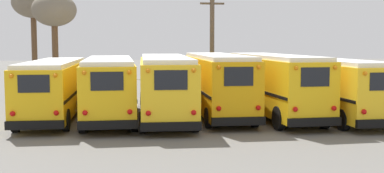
{
  "coord_description": "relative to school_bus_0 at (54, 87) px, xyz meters",
  "views": [
    {
      "loc": [
        -3.61,
        -25.02,
        3.97
      ],
      "look_at": [
        0.0,
        -0.27,
        1.63
      ],
      "focal_mm": 45.0,
      "sensor_mm": 36.0,
      "label": 1
    }
  ],
  "objects": [
    {
      "name": "bare_tree_0",
      "position": [
        -3.14,
        12.77,
        5.15
      ],
      "size": [
        3.19,
        3.19,
        8.15
      ],
      "color": "brown",
      "rests_on": "ground"
    },
    {
      "name": "school_bus_1",
      "position": [
        2.84,
        -0.84,
        0.08
      ],
      "size": [
        2.61,
        9.96,
        3.13
      ],
      "color": "yellow",
      "rests_on": "ground"
    },
    {
      "name": "utility_pole",
      "position": [
        10.13,
        9.59,
        2.32
      ],
      "size": [
        1.8,
        0.34,
        7.68
      ],
      "color": "brown",
      "rests_on": "ground"
    },
    {
      "name": "fence_line",
      "position": [
        7.11,
        7.16,
        -0.65
      ],
      "size": [
        22.28,
        0.06,
        1.42
      ],
      "color": "#939399",
      "rests_on": "ground"
    },
    {
      "name": "school_bus_5",
      "position": [
        14.22,
        -1.56,
        0.03
      ],
      "size": [
        2.87,
        10.73,
        3.07
      ],
      "color": "yellow",
      "rests_on": "ground"
    },
    {
      "name": "school_bus_3",
      "position": [
        8.53,
        -0.5,
        0.14
      ],
      "size": [
        2.54,
        9.95,
        3.29
      ],
      "color": "#E5A00C",
      "rests_on": "ground"
    },
    {
      "name": "school_bus_0",
      "position": [
        0.0,
        0.0,
        0.0
      ],
      "size": [
        2.63,
        10.54,
        2.99
      ],
      "color": "yellow",
      "rests_on": "ground"
    },
    {
      "name": "school_bus_2",
      "position": [
        5.69,
        -0.83,
        0.11
      ],
      "size": [
        2.98,
        10.99,
        3.22
      ],
      "color": "yellow",
      "rests_on": "ground"
    },
    {
      "name": "bare_tree_1",
      "position": [
        -1.14,
        9.37,
        4.4
      ],
      "size": [
        3.08,
        3.08,
        7.34
      ],
      "color": "brown",
      "rests_on": "ground"
    },
    {
      "name": "ground_plane",
      "position": [
        7.11,
        -0.56,
        -1.64
      ],
      "size": [
        160.0,
        160.0,
        0.0
      ],
      "primitive_type": "plane",
      "color": "#66635E"
    },
    {
      "name": "school_bus_4",
      "position": [
        11.37,
        -1.34,
        0.16
      ],
      "size": [
        2.83,
        10.11,
        3.29
      ],
      "color": "yellow",
      "rests_on": "ground"
    }
  ]
}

